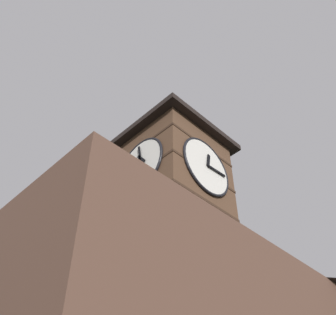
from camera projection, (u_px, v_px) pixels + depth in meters
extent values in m
cube|color=brown|center=(173.00, 221.00, 14.86)|extent=(3.34, 3.34, 6.95)
cube|color=#3C291C|center=(174.00, 291.00, 13.08)|extent=(3.38, 3.38, 0.10)
cube|color=#3C291C|center=(173.00, 254.00, 13.96)|extent=(3.38, 3.38, 0.10)
cube|color=#3C291C|center=(173.00, 221.00, 14.83)|extent=(3.38, 3.38, 0.10)
cube|color=#3C291C|center=(173.00, 193.00, 15.71)|extent=(3.38, 3.38, 0.10)
cube|color=#3C291C|center=(172.00, 167.00, 16.58)|extent=(3.38, 3.38, 0.10)
cylinder|color=white|center=(206.00, 167.00, 14.97)|extent=(2.33, 0.10, 2.33)
torus|color=black|center=(207.00, 167.00, 14.96)|extent=(2.43, 0.10, 2.43)
cube|color=black|center=(208.00, 160.00, 15.14)|extent=(0.22, 0.04, 0.59)
cube|color=black|center=(217.00, 171.00, 15.19)|extent=(0.96, 0.04, 0.14)
sphere|color=black|center=(208.00, 165.00, 14.92)|extent=(0.10, 0.10, 0.10)
cylinder|color=white|center=(140.00, 167.00, 14.98)|extent=(0.10, 2.33, 2.33)
torus|color=black|center=(139.00, 167.00, 14.97)|extent=(0.10, 2.43, 2.43)
cube|color=black|center=(141.00, 159.00, 14.99)|extent=(0.04, 0.45, 0.54)
cube|color=black|center=(140.00, 155.00, 15.20)|extent=(0.04, 0.26, 0.95)
sphere|color=black|center=(137.00, 166.00, 14.93)|extent=(0.10, 0.10, 0.10)
cube|color=black|center=(172.00, 148.00, 17.27)|extent=(4.04, 4.04, 0.25)
cylinder|color=beige|center=(172.00, 135.00, 17.77)|extent=(2.08, 2.08, 1.24)
cylinder|color=#2D2319|center=(172.00, 143.00, 17.46)|extent=(2.14, 2.14, 0.10)
cylinder|color=#2D2319|center=(172.00, 138.00, 17.67)|extent=(2.14, 2.14, 0.10)
cylinder|color=#2D2319|center=(172.00, 133.00, 17.88)|extent=(2.14, 2.14, 0.10)
cylinder|color=#2D2319|center=(172.00, 128.00, 18.08)|extent=(2.14, 2.14, 0.10)
cone|color=#384251|center=(172.00, 117.00, 18.56)|extent=(2.38, 2.38, 1.10)
sphere|color=#2D3847|center=(172.00, 107.00, 18.99)|extent=(0.16, 0.16, 0.16)
cone|color=black|center=(90.00, 278.00, 19.70)|extent=(3.95, 3.95, 5.23)
cone|color=black|center=(98.00, 220.00, 21.92)|extent=(2.92, 2.92, 5.19)
cone|color=black|center=(104.00, 175.00, 23.98)|extent=(1.88, 1.88, 4.69)
cone|color=#1C3020|center=(233.00, 282.00, 22.61)|extent=(3.12, 3.12, 3.68)
cone|color=#1B3E20|center=(230.00, 252.00, 23.86)|extent=(2.14, 2.14, 3.25)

